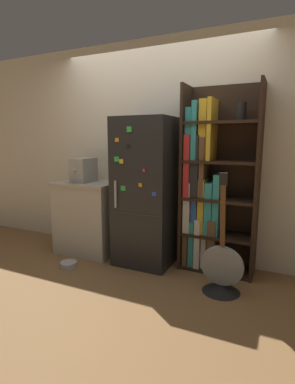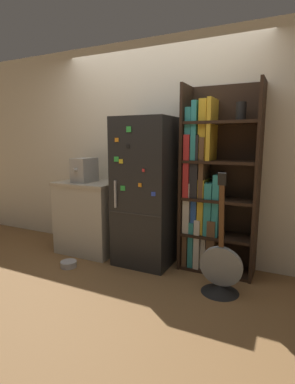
% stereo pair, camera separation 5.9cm
% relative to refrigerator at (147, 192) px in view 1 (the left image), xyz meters
% --- Properties ---
extents(ground_plane, '(16.00, 16.00, 0.00)m').
position_rel_refrigerator_xyz_m(ground_plane, '(0.00, -0.15, -0.84)').
color(ground_plane, olive).
extents(wall_back, '(8.00, 0.05, 2.60)m').
position_rel_refrigerator_xyz_m(wall_back, '(0.00, 0.33, 0.46)').
color(wall_back, beige).
rests_on(wall_back, ground_plane).
extents(refrigerator, '(0.64, 0.63, 1.67)m').
position_rel_refrigerator_xyz_m(refrigerator, '(0.00, 0.00, 0.00)').
color(refrigerator, black).
rests_on(refrigerator, ground_plane).
extents(bookshelf, '(0.79, 0.37, 2.00)m').
position_rel_refrigerator_xyz_m(bookshelf, '(0.69, 0.14, 0.07)').
color(bookshelf, black).
rests_on(bookshelf, ground_plane).
extents(kitchen_counter, '(0.77, 0.62, 0.91)m').
position_rel_refrigerator_xyz_m(kitchen_counter, '(-0.81, 0.00, -0.38)').
color(kitchen_counter, '#BCB7A8').
rests_on(kitchen_counter, ground_plane).
extents(espresso_machine, '(0.21, 0.37, 0.30)m').
position_rel_refrigerator_xyz_m(espresso_machine, '(-0.85, -0.04, 0.22)').
color(espresso_machine, '#A5A39E').
rests_on(espresso_machine, kitchen_counter).
extents(guitar, '(0.40, 0.36, 1.15)m').
position_rel_refrigerator_xyz_m(guitar, '(0.96, -0.37, -0.67)').
color(guitar, black).
rests_on(guitar, ground_plane).
extents(pet_bowl, '(0.19, 0.19, 0.07)m').
position_rel_refrigerator_xyz_m(pet_bowl, '(-0.72, -0.55, -0.80)').
color(pet_bowl, '#B7B7BC').
rests_on(pet_bowl, ground_plane).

